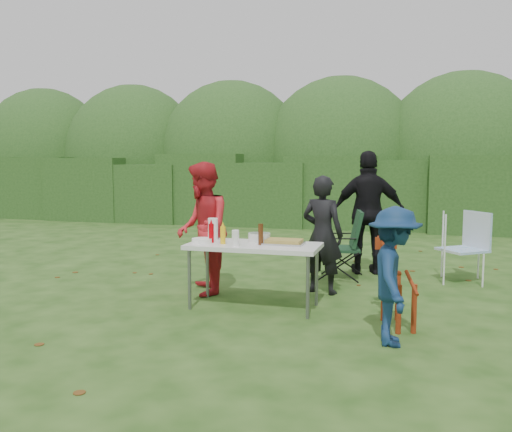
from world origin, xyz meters
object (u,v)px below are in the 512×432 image
(dog, at_px, (399,286))
(paper_towel_roll, at_px, (213,229))
(mustard_bottle, at_px, (223,235))
(camping_chair, at_px, (340,244))
(lawn_chair, at_px, (462,247))
(folding_table, at_px, (254,249))
(person_red_jacket, at_px, (203,228))
(person_cook, at_px, (323,235))
(ketchup_bottle, at_px, (211,233))
(child, at_px, (394,276))
(beer_bottle, at_px, (261,234))
(person_black_puffy, at_px, (369,213))

(dog, relative_size, paper_towel_roll, 3.41)
(dog, relative_size, mustard_bottle, 4.44)
(camping_chair, distance_m, mustard_bottle, 2.20)
(dog, distance_m, lawn_chair, 2.48)
(camping_chair, height_order, lawn_chair, camping_chair)
(folding_table, bearing_deg, mustard_bottle, -163.92)
(person_red_jacket, height_order, mustard_bottle, person_red_jacket)
(person_cook, height_order, lawn_chair, person_cook)
(folding_table, bearing_deg, lawn_chair, 40.34)
(lawn_chair, relative_size, ketchup_bottle, 4.48)
(mustard_bottle, bearing_deg, paper_towel_roll, 129.17)
(person_cook, distance_m, person_red_jacket, 1.52)
(child, relative_size, camping_chair, 1.29)
(child, xyz_separation_m, ketchup_bottle, (-2.08, 0.79, 0.21))
(ketchup_bottle, relative_size, beer_bottle, 0.92)
(lawn_chair, height_order, beer_bottle, lawn_chair)
(folding_table, xyz_separation_m, child, (1.58, -0.84, -0.05))
(person_black_puffy, bearing_deg, person_red_jacket, 31.49)
(lawn_chair, relative_size, paper_towel_roll, 3.79)
(person_cook, height_order, person_red_jacket, person_red_jacket)
(child, height_order, ketchup_bottle, child)
(mustard_bottle, relative_size, beer_bottle, 0.83)
(folding_table, bearing_deg, beer_bottle, -25.33)
(person_cook, bearing_deg, paper_towel_roll, 46.00)
(person_cook, relative_size, mustard_bottle, 7.51)
(dog, bearing_deg, camping_chair, 0.87)
(dog, xyz_separation_m, ketchup_bottle, (-2.11, 0.24, 0.43))
(child, bearing_deg, mustard_bottle, 63.07)
(mustard_bottle, height_order, beer_bottle, beer_bottle)
(person_red_jacket, relative_size, lawn_chair, 1.69)
(dog, distance_m, camping_chair, 2.24)
(child, height_order, mustard_bottle, child)
(mustard_bottle, bearing_deg, person_red_jacket, 130.65)
(person_black_puffy, relative_size, mustard_bottle, 9.14)
(paper_towel_roll, bearing_deg, camping_chair, 50.36)
(child, relative_size, paper_towel_roll, 4.91)
(folding_table, height_order, lawn_chair, lawn_chair)
(mustard_bottle, xyz_separation_m, beer_bottle, (0.43, 0.05, 0.02))
(mustard_bottle, xyz_separation_m, ketchup_bottle, (-0.16, 0.05, 0.01))
(person_red_jacket, height_order, lawn_chair, person_red_jacket)
(beer_bottle, height_order, paper_towel_roll, paper_towel_roll)
(person_cook, relative_size, dog, 1.69)
(lawn_chair, bearing_deg, camping_chair, -27.88)
(folding_table, distance_m, person_cook, 1.10)
(child, distance_m, dog, 0.59)
(person_black_puffy, xyz_separation_m, beer_bottle, (-1.02, -2.31, -0.05))
(dog, bearing_deg, beer_bottle, 59.08)
(person_black_puffy, bearing_deg, paper_towel_roll, 39.05)
(folding_table, height_order, person_black_puffy, person_black_puffy)
(ketchup_bottle, bearing_deg, lawn_chair, 35.80)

